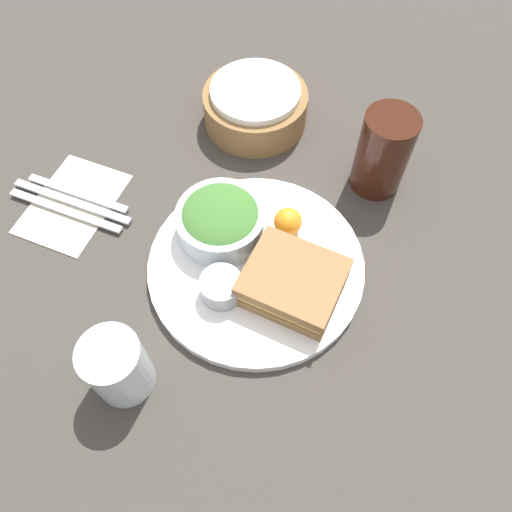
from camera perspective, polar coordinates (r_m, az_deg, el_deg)
The scene contains 13 objects.
ground_plane at distance 0.73m, azimuth 0.00°, elevation -1.44°, with size 4.00×4.00×0.00m, color #3D3833.
plate at distance 0.72m, azimuth 0.00°, elevation -1.13°, with size 0.31×0.31×0.02m, color white.
sandwich at distance 0.68m, azimuth 4.24°, elevation -2.97°, with size 0.14×0.12×0.05m.
salad_bowl at distance 0.72m, azimuth -4.05°, elevation 4.14°, with size 0.13×0.13×0.06m.
dressing_cup at distance 0.68m, azimuth -3.97°, elevation -3.58°, with size 0.06×0.06×0.03m, color #99999E.
orange_wedge at distance 0.73m, azimuth 3.66°, elevation 3.94°, with size 0.04×0.04×0.04m, color orange.
drink_glass at distance 0.79m, azimuth 14.31°, elevation 11.39°, with size 0.08×0.08×0.14m, color #38190F.
bread_basket at distance 0.89m, azimuth -0.08°, elevation 16.79°, with size 0.18×0.18×0.07m.
napkin at distance 0.84m, azimuth -20.23°, elevation 5.63°, with size 0.12×0.17×0.00m, color beige.
fork at distance 0.83m, azimuth -20.96°, elevation 4.86°, with size 0.20×0.01×0.01m, color silver.
knife at distance 0.84m, azimuth -20.32°, elevation 5.81°, with size 0.21×0.01×0.01m, color silver.
spoon at distance 0.84m, azimuth -19.70°, elevation 6.75°, with size 0.18×0.01×0.01m, color silver.
water_glass at distance 0.64m, azimuth -15.55°, elevation -12.11°, with size 0.07×0.07×0.10m, color silver.
Camera 1 is at (0.13, -0.33, 0.64)m, focal length 35.00 mm.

